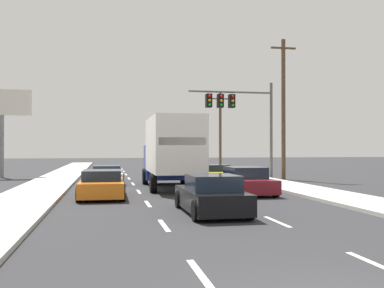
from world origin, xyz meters
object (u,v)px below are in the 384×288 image
object	(u,v)px
car_maroon	(245,182)
roadside_billboard	(2,114)
car_white	(107,175)
car_orange	(102,185)
utility_pole_mid	(283,108)
traffic_signal_mast	(234,108)
box_truck	(171,150)
utility_pole_far	(220,130)
car_black	(211,196)
car_yellow	(213,175)

from	to	relation	value
car_maroon	roadside_billboard	xyz separation A→B (m)	(-14.24, 14.72, 4.15)
car_white	car_orange	xyz separation A→B (m)	(-0.24, -8.02, 0.05)
utility_pole_mid	traffic_signal_mast	bearing A→B (deg)	155.30
box_truck	utility_pole_far	distance (m)	23.63
car_maroon	utility_pole_far	xyz separation A→B (m)	(5.30, 25.31, 3.57)
car_black	car_yellow	bearing A→B (deg)	76.07
car_white	car_black	bearing A→B (deg)	-75.93
utility_pole_mid	roadside_billboard	size ratio (longest dim) A/B	1.48
traffic_signal_mast	car_maroon	bearing A→B (deg)	-103.43
car_maroon	car_orange	bearing A→B (deg)	-177.10
car_white	car_maroon	size ratio (longest dim) A/B	1.02
car_maroon	utility_pole_mid	size ratio (longest dim) A/B	0.45
utility_pole_far	car_maroon	bearing A→B (deg)	-101.84
box_truck	roadside_billboard	distance (m)	16.15
traffic_signal_mast	utility_pole_far	xyz separation A→B (m)	(2.92, 15.32, -0.94)
car_white	car_yellow	xyz separation A→B (m)	(6.45, -1.51, 0.04)
traffic_signal_mast	car_black	bearing A→B (deg)	-108.92
car_yellow	roadside_billboard	distance (m)	17.06
car_orange	box_truck	size ratio (longest dim) A/B	0.54
car_white	car_black	xyz separation A→B (m)	(3.43, -13.68, 0.08)
utility_pole_mid	utility_pole_far	world-z (taller)	utility_pole_mid
car_maroon	car_black	bearing A→B (deg)	-117.30
car_orange	car_white	bearing A→B (deg)	88.31
car_orange	car_yellow	size ratio (longest dim) A/B	1.04
car_white	utility_pole_far	bearing A→B (deg)	56.14
car_orange	utility_pole_mid	bearing A→B (deg)	35.99
car_orange	car_maroon	xyz separation A→B (m)	(6.76, 0.34, 0.02)
roadside_billboard	car_maroon	bearing A→B (deg)	-45.94
box_truck	car_black	bearing A→B (deg)	-89.93
car_yellow	car_maroon	bearing A→B (deg)	-89.29
car_white	traffic_signal_mast	xyz separation A→B (m)	(8.91, 2.30, 4.58)
car_yellow	car_orange	bearing A→B (deg)	-135.72
car_maroon	car_yellow	bearing A→B (deg)	90.71
utility_pole_mid	car_orange	bearing A→B (deg)	-144.01
utility_pole_far	car_yellow	bearing A→B (deg)	-105.70
car_orange	utility_pole_mid	distance (m)	15.78
roadside_billboard	car_black	bearing A→B (deg)	-61.71
car_orange	traffic_signal_mast	distance (m)	14.51
utility_pole_mid	car_maroon	bearing A→B (deg)	-122.69
car_orange	box_truck	world-z (taller)	box_truck
utility_pole_far	roadside_billboard	bearing A→B (deg)	-151.55
car_orange	utility_pole_mid	size ratio (longest dim) A/B	0.45
roadside_billboard	traffic_signal_mast	bearing A→B (deg)	-15.89
car_yellow	utility_pole_mid	xyz separation A→B (m)	(5.57, 2.38, 4.46)
car_black	car_maroon	size ratio (longest dim) A/B	0.95
traffic_signal_mast	utility_pole_mid	world-z (taller)	utility_pole_mid
car_orange	box_truck	distance (m)	5.40
car_white	car_orange	bearing A→B (deg)	-91.69
car_white	utility_pole_far	size ratio (longest dim) A/B	0.56
box_truck	utility_pole_mid	world-z (taller)	utility_pole_mid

